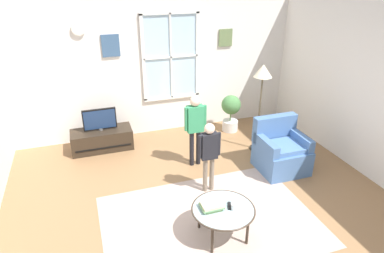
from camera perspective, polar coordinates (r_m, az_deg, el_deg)
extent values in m
cube|color=olive|center=(5.01, 2.55, -13.89)|extent=(6.18, 6.19, 0.02)
cube|color=silver|center=(6.87, -5.88, 9.85)|extent=(5.58, 0.12, 2.70)
cube|color=silver|center=(6.82, -3.56, 11.47)|extent=(1.09, 0.02, 1.65)
cube|color=white|center=(6.65, -3.71, 18.36)|extent=(1.15, 0.04, 0.06)
cube|color=white|center=(7.04, -3.34, 4.88)|extent=(1.15, 0.04, 0.06)
cube|color=white|center=(6.68, -8.09, 10.99)|extent=(0.06, 0.04, 1.65)
cube|color=white|center=(6.96, 0.89, 11.79)|extent=(0.06, 0.04, 1.65)
cube|color=white|center=(6.80, -3.51, 11.43)|extent=(0.03, 0.04, 1.65)
cube|color=white|center=(6.80, -3.51, 11.43)|extent=(1.09, 0.04, 0.03)
cube|color=#38567A|center=(6.55, -13.36, 12.92)|extent=(0.32, 0.03, 0.40)
cube|color=#667A4C|center=(7.12, 5.59, 14.47)|extent=(0.28, 0.03, 0.34)
cylinder|color=silver|center=(6.46, -18.36, 15.21)|extent=(0.24, 0.04, 0.24)
cube|color=tan|center=(4.84, 2.92, -15.30)|extent=(2.84, 2.01, 0.01)
cube|color=#2D2319|center=(6.65, -14.70, -2.10)|extent=(1.11, 0.47, 0.38)
cube|color=black|center=(6.46, -14.45, -3.49)|extent=(1.00, 0.02, 0.02)
cylinder|color=#4C4C4C|center=(6.56, -14.90, -0.41)|extent=(0.08, 0.08, 0.05)
cube|color=black|center=(6.48, -15.10, 1.20)|extent=(0.60, 0.05, 0.39)
cube|color=navy|center=(6.45, -15.08, 1.10)|extent=(0.56, 0.01, 0.35)
cube|color=#476B9E|center=(5.97, 14.61, -5.19)|extent=(0.76, 0.72, 0.42)
cube|color=#476B9E|center=(5.99, 13.55, -0.24)|extent=(0.76, 0.16, 0.45)
cube|color=#476B9E|center=(5.67, 12.21, -3.05)|extent=(0.12, 0.65, 0.20)
cube|color=#476B9E|center=(6.00, 17.51, -2.06)|extent=(0.12, 0.65, 0.20)
cube|color=#4D73AA|center=(5.82, 15.13, -3.28)|extent=(0.61, 0.50, 0.08)
cylinder|color=#99B2B7|center=(4.37, 5.21, -13.51)|extent=(0.77, 0.77, 0.02)
torus|color=#3F3328|center=(4.37, 5.21, -13.51)|extent=(0.80, 0.80, 0.02)
cylinder|color=#33281E|center=(4.60, 1.20, -14.49)|extent=(0.04, 0.04, 0.41)
cylinder|color=#33281E|center=(4.75, 6.60, -13.27)|extent=(0.04, 0.04, 0.41)
cylinder|color=#33281E|center=(4.28, 3.39, -18.21)|extent=(0.04, 0.04, 0.41)
cylinder|color=#33281E|center=(4.43, 9.19, -16.71)|extent=(0.04, 0.04, 0.41)
cube|color=#4F6A3E|center=(4.35, 3.27, -13.29)|extent=(0.20, 0.19, 0.03)
cube|color=#6C9E66|center=(4.34, 3.28, -13.03)|extent=(0.28, 0.20, 0.02)
cube|color=beige|center=(4.32, 3.29, -12.77)|extent=(0.25, 0.20, 0.03)
cylinder|color=white|center=(4.34, 6.99, -13.10)|extent=(0.07, 0.07, 0.09)
cube|color=black|center=(4.40, 6.22, -12.95)|extent=(0.09, 0.14, 0.02)
cylinder|color=#726656|center=(5.23, 2.20, -8.03)|extent=(0.07, 0.07, 0.57)
cylinder|color=#726656|center=(5.26, 3.29, -7.82)|extent=(0.07, 0.07, 0.57)
cube|color=black|center=(4.99, 2.86, -3.24)|extent=(0.25, 0.13, 0.40)
sphere|color=beige|center=(4.87, 2.93, -0.35)|extent=(0.15, 0.15, 0.15)
cylinder|color=black|center=(4.92, 1.38, -3.39)|extent=(0.05, 0.05, 0.36)
cylinder|color=black|center=(5.02, 4.48, -2.88)|extent=(0.05, 0.05, 0.36)
cylinder|color=black|center=(5.86, -0.05, -3.67)|extent=(0.08, 0.08, 0.64)
cylinder|color=black|center=(5.89, 1.05, -3.49)|extent=(0.08, 0.08, 0.64)
cube|color=#338C59|center=(5.64, 0.52, 1.29)|extent=(0.28, 0.14, 0.45)
sphere|color=beige|center=(5.52, 0.54, 4.27)|extent=(0.17, 0.17, 0.17)
cylinder|color=#338C59|center=(5.56, -0.98, 1.22)|extent=(0.06, 0.06, 0.41)
cylinder|color=#338C59|center=(5.66, 2.14, 1.64)|extent=(0.06, 0.06, 0.41)
cylinder|color=silver|center=(7.24, 6.33, 0.17)|extent=(0.32, 0.32, 0.22)
cylinder|color=#4C7238|center=(7.16, 6.40, 1.54)|extent=(0.02, 0.02, 0.16)
sphere|color=#487D44|center=(7.06, 6.51, 3.60)|extent=(0.40, 0.40, 0.40)
cylinder|color=black|center=(6.62, 10.62, -3.52)|extent=(0.26, 0.26, 0.03)
cylinder|color=brown|center=(6.33, 11.11, 2.01)|extent=(0.03, 0.03, 1.42)
cone|color=beige|center=(6.06, 11.74, 9.06)|extent=(0.32, 0.32, 0.22)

